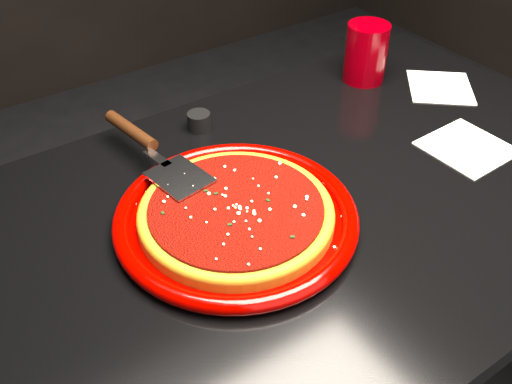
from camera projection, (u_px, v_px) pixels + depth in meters
table at (314, 321)px, 1.25m from camera, size 1.20×0.80×0.75m
plate at (236, 217)px, 0.93m from camera, size 0.47×0.47×0.03m
pizza_crust at (236, 215)px, 0.93m from camera, size 0.38×0.38×0.02m
pizza_crust_rim at (236, 211)px, 0.92m from camera, size 0.38×0.38×0.02m
pizza_sauce at (236, 209)px, 0.92m from camera, size 0.33×0.33×0.01m
parmesan_dusting at (236, 205)px, 0.92m from camera, size 0.28×0.28×0.01m
basil_flecks at (236, 205)px, 0.92m from camera, size 0.25×0.25×0.00m
pizza_server at (154, 149)px, 1.02m from camera, size 0.15×0.36×0.03m
cup at (366, 53)px, 1.29m from camera, size 0.12×0.12×0.13m
napkin_a at (467, 147)px, 1.11m from camera, size 0.15×0.15×0.00m
napkin_b at (440, 87)px, 1.30m from camera, size 0.20×0.20×0.00m
ramekin at (199, 121)px, 1.15m from camera, size 0.06×0.06×0.04m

